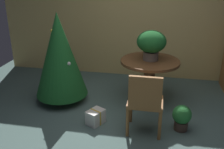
# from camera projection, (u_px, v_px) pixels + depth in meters

# --- Properties ---
(ground_plane) EXTENTS (6.60, 6.60, 0.00)m
(ground_plane) POSITION_uv_depth(u_px,v_px,m) (125.00, 130.00, 3.72)
(ground_plane) COLOR #4C6660
(back_wall_panel) EXTENTS (6.00, 0.10, 2.60)m
(back_wall_panel) POSITION_uv_depth(u_px,v_px,m) (142.00, 15.00, 5.24)
(back_wall_panel) COLOR tan
(back_wall_panel) RESTS_ON ground_plane
(round_dining_table) EXTENTS (0.97, 0.97, 0.77)m
(round_dining_table) POSITION_uv_depth(u_px,v_px,m) (149.00, 73.00, 4.32)
(round_dining_table) COLOR brown
(round_dining_table) RESTS_ON ground_plane
(flower_vase) EXTENTS (0.48, 0.48, 0.49)m
(flower_vase) POSITION_uv_depth(u_px,v_px,m) (151.00, 43.00, 4.15)
(flower_vase) COLOR #665B51
(flower_vase) RESTS_ON round_dining_table
(wooden_chair_near) EXTENTS (0.48, 0.42, 0.90)m
(wooden_chair_near) POSITION_uv_depth(u_px,v_px,m) (145.00, 101.00, 3.47)
(wooden_chair_near) COLOR brown
(wooden_chair_near) RESTS_ON ground_plane
(holiday_tree) EXTENTS (0.89, 0.89, 1.54)m
(holiday_tree) POSITION_uv_depth(u_px,v_px,m) (60.00, 55.00, 4.28)
(holiday_tree) COLOR brown
(holiday_tree) RESTS_ON ground_plane
(gift_box_cream) EXTENTS (0.29, 0.32, 0.22)m
(gift_box_cream) POSITION_uv_depth(u_px,v_px,m) (96.00, 117.00, 3.85)
(gift_box_cream) COLOR silver
(gift_box_cream) RESTS_ON ground_plane
(potted_plant) EXTENTS (0.27, 0.27, 0.38)m
(potted_plant) POSITION_uv_depth(u_px,v_px,m) (182.00, 117.00, 3.67)
(potted_plant) COLOR #4C382D
(potted_plant) RESTS_ON ground_plane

